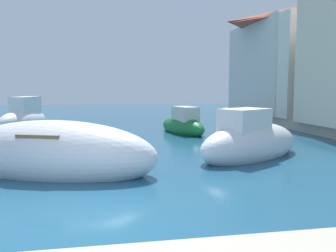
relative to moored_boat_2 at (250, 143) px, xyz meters
The scene contains 8 objects.
ground 6.67m from the moored_boat_2, 137.82° to the right, with size 80.00×80.00×0.00m, color #1E5170.
quay_promenade 4.88m from the moored_boat_2, 97.26° to the right, with size 44.00×32.00×0.50m.
moored_boat_2 is the anchor object (origin of this frame).
moored_boat_3 13.14m from the moored_boat_2, 132.18° to the left, with size 2.68×4.14×1.96m.
moored_boat_4 6.13m from the moored_boat_2, 97.47° to the left, with size 2.11×3.74×1.51m.
moored_boat_6 5.82m from the moored_boat_2, 169.66° to the right, with size 5.73×3.68×1.76m.
waterfront_building_annex 14.21m from the moored_boat_2, 54.15° to the left, with size 6.61×9.26×6.83m.
waterfront_building_far 14.73m from the moored_boat_2, 55.60° to the left, with size 6.71×7.94×7.01m.
Camera 1 is at (0.54, -5.63, 2.19)m, focal length 37.26 mm.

